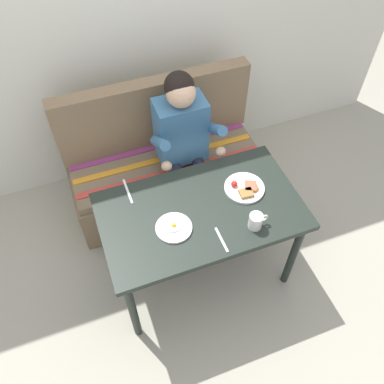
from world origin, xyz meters
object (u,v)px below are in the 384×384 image
Objects in this scene: plate_eggs at (174,228)px; coffee_mug at (256,221)px; person at (184,139)px; fork at (222,240)px; table at (201,217)px; couch at (164,166)px; knife at (128,191)px; plate_breakfast at (245,188)px.

coffee_mug reaches higher than plate_eggs.
fork is (-0.08, -0.83, -0.01)m from person.
plate_eggs is (-0.30, -0.66, -0.00)m from person.
person is at bearing 84.00° from fork.
plate_eggs is (-0.19, -0.07, 0.09)m from table.
couch is at bearing 121.78° from person.
person is 10.27× the size of coffee_mug.
couch is 8.47× the size of fork.
plate_eggs is 0.47m from coffee_mug.
plate_eggs is at bearing -64.48° from knife.
fork is (0.03, -0.24, 0.08)m from table.
plate_breakfast is at bearing -66.70° from couch.
fork is at bearing -53.27° from knife.
fork is 0.66m from knife.
knife is at bearing -147.37° from person.
plate_breakfast is 0.40m from fork.
fork is (-0.28, -0.29, -0.01)m from plate_breakfast.
plate_eggs is at bearing 142.95° from fork.
plate_breakfast is at bearing 45.26° from fork.
person is 7.13× the size of fork.
plate_eggs is 0.28m from fork.
table is 0.99× the size of person.
person is 5.74× the size of plate_eggs.
plate_eggs is at bearing -159.37° from table.
coffee_mug is 0.22m from fork.
coffee_mug is at bearing -18.36° from plate_eggs.
table is 6.00× the size of knife.
coffee_mug is at bearing -41.58° from table.
fork reaches higher than table.
table is 0.23m from plate_eggs.
person reaches higher than coffee_mug.
table is 0.33m from plate_breakfast.
plate_eggs is at bearing -114.51° from person.
knife is at bearing 126.87° from fork.
fork is at bearing -88.23° from couch.
couch is 5.81× the size of plate_breakfast.
plate_eggs reaches higher than knife.
table is 0.36m from coffee_mug.
person is at bearing 65.49° from plate_eggs.
knife is (-0.62, 0.50, -0.05)m from coffee_mug.
table is 0.61m from person.
plate_eggs is (-0.50, -0.12, -0.00)m from plate_breakfast.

